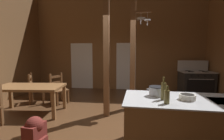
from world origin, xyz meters
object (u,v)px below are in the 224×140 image
object	(u,v)px
backpack	(35,134)
bottle_short_on_counter	(163,91)
ladderback_chair_by_post	(59,89)
bottle_tall_on_counter	(167,97)
dining_table	(30,89)
ladderback_chair_near_window	(35,89)
mixing_bowl_on_counter	(187,97)
stockpot_on_counter	(157,91)
stove_range	(196,83)
kitchen_island	(194,128)

from	to	relation	value
backpack	bottle_short_on_counter	world-z (taller)	bottle_short_on_counter
ladderback_chair_by_post	bottle_tall_on_counter	xyz separation A→B (m)	(2.80, -2.51, 0.54)
dining_table	backpack	size ratio (longest dim) A/B	2.98
ladderback_chair_near_window	ladderback_chair_by_post	size ratio (longest dim) A/B	1.00
mixing_bowl_on_counter	bottle_tall_on_counter	size ratio (longest dim) A/B	0.93
ladderback_chair_by_post	backpack	xyz separation A→B (m)	(0.80, -2.50, -0.14)
ladderback_chair_near_window	mixing_bowl_on_counter	world-z (taller)	mixing_bowl_on_counter
stockpot_on_counter	backpack	bearing A→B (deg)	-168.68
stove_range	stockpot_on_counter	xyz separation A→B (m)	(-1.98, -3.52, 0.49)
ladderback_chair_by_post	stockpot_on_counter	xyz separation A→B (m)	(2.73, -2.11, 0.52)
dining_table	ladderback_chair_by_post	world-z (taller)	ladderback_chair_by_post
dining_table	mixing_bowl_on_counter	size ratio (longest dim) A/B	7.47
mixing_bowl_on_counter	stove_range	bearing A→B (deg)	67.11
bottle_short_on_counter	kitchen_island	bearing A→B (deg)	7.32
backpack	stove_range	bearing A→B (deg)	44.95
kitchen_island	backpack	size ratio (longest dim) A/B	3.69
ladderback_chair_near_window	backpack	bearing A→B (deg)	-57.36
mixing_bowl_on_counter	bottle_short_on_counter	xyz separation A→B (m)	(-0.36, -0.04, 0.10)
kitchen_island	bottle_tall_on_counter	size ratio (longest dim) A/B	8.65
ladderback_chair_by_post	bottle_short_on_counter	world-z (taller)	bottle_short_on_counter
dining_table	ladderback_chair_near_window	bearing A→B (deg)	115.57
mixing_bowl_on_counter	backpack	bearing A→B (deg)	-174.72
dining_table	bottle_tall_on_counter	world-z (taller)	bottle_tall_on_counter
bottle_tall_on_counter	kitchen_island	bearing A→B (deg)	27.98
ladderback_chair_by_post	backpack	bearing A→B (deg)	-72.33
ladderback_chair_near_window	mixing_bowl_on_counter	xyz separation A→B (m)	(3.94, -2.25, 0.48)
dining_table	ladderback_chair_near_window	xyz separation A→B (m)	(-0.43, 0.91, -0.20)
kitchen_island	backpack	xyz separation A→B (m)	(-2.49, -0.25, -0.13)
ladderback_chair_near_window	bottle_short_on_counter	bearing A→B (deg)	-32.55
mixing_bowl_on_counter	ladderback_chair_by_post	bearing A→B (deg)	144.11
stockpot_on_counter	mixing_bowl_on_counter	xyz separation A→B (m)	(0.43, -0.17, -0.04)
kitchen_island	mixing_bowl_on_counter	distance (m)	0.51
stove_range	bottle_tall_on_counter	size ratio (longest dim) A/B	5.19
dining_table	stockpot_on_counter	distance (m)	3.31
bottle_short_on_counter	stockpot_on_counter	bearing A→B (deg)	108.07
mixing_bowl_on_counter	dining_table	bearing A→B (deg)	159.03
kitchen_island	stockpot_on_counter	size ratio (longest dim) A/B	6.77
dining_table	stockpot_on_counter	world-z (taller)	stockpot_on_counter
kitchen_island	bottle_tall_on_counter	distance (m)	0.77
ladderback_chair_by_post	mixing_bowl_on_counter	xyz separation A→B (m)	(3.15, -2.28, 0.48)
stove_range	ladderback_chair_near_window	bearing A→B (deg)	-165.28
kitchen_island	backpack	world-z (taller)	kitchen_island
mixing_bowl_on_counter	bottle_short_on_counter	distance (m)	0.37
stove_range	ladderback_chair_by_post	size ratio (longest dim) A/B	1.39
backpack	bottle_short_on_counter	xyz separation A→B (m)	(2.00, 0.18, 0.71)
kitchen_island	stove_range	bearing A→B (deg)	68.74
dining_table	backpack	distance (m)	1.97
ladderback_chair_by_post	mixing_bowl_on_counter	size ratio (longest dim) A/B	4.00
stockpot_on_counter	kitchen_island	bearing A→B (deg)	-14.17
ladderback_chair_near_window	stockpot_on_counter	distance (m)	4.11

